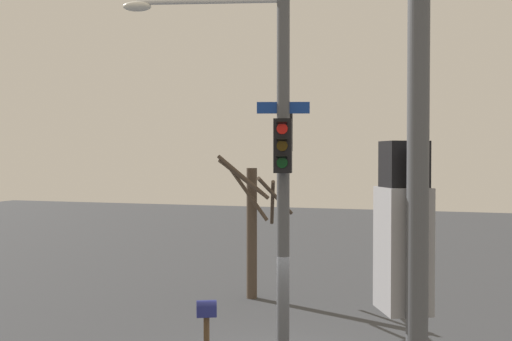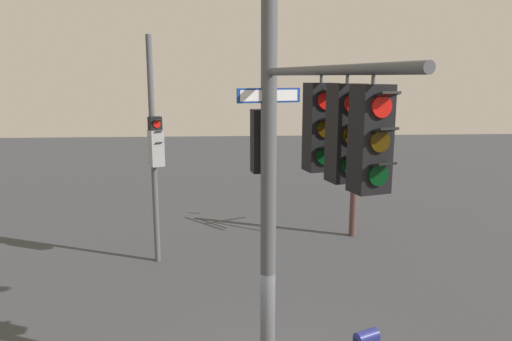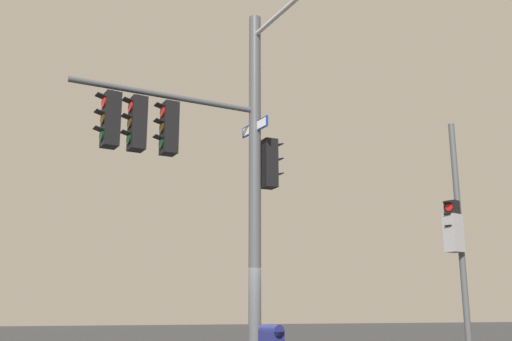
{
  "view_description": "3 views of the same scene",
  "coord_description": "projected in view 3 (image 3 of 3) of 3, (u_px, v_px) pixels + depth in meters",
  "views": [
    {
      "loc": [
        -12.34,
        -3.26,
        4.58
      ],
      "look_at": [
        -0.34,
        0.5,
        4.29
      ],
      "focal_mm": 41.88,
      "sensor_mm": 36.0,
      "label": 1
    },
    {
      "loc": [
        7.48,
        -0.79,
        5.9
      ],
      "look_at": [
        -0.48,
        -0.29,
        4.32
      ],
      "focal_mm": 33.17,
      "sensor_mm": 36.0,
      "label": 2
    },
    {
      "loc": [
        2.6,
        11.72,
        1.76
      ],
      "look_at": [
        -0.22,
        0.37,
        4.5
      ],
      "focal_mm": 40.07,
      "sensor_mm": 36.0,
      "label": 3
    }
  ],
  "objects": [
    {
      "name": "main_signal_pole_assembly",
      "position": [
        222.0,
        153.0,
        12.03
      ],
      "size": [
        4.93,
        3.86,
        8.28
      ],
      "rotation": [
        0.0,
        0.0,
        0.24
      ],
      "color": "#4C4F54",
      "rests_on": "ground"
    },
    {
      "name": "secondary_pole_assembly",
      "position": [
        456.0,
        233.0,
        16.63
      ],
      "size": [
        0.71,
        0.55,
        7.14
      ],
      "rotation": [
        0.0,
        0.0,
        0.42
      ],
      "color": "#4C4F54",
      "rests_on": "ground"
    }
  ]
}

